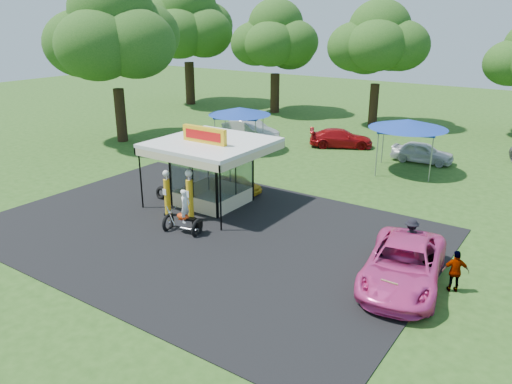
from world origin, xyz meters
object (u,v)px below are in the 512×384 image
bg_car_b (341,138)px  bg_car_c (422,152)px  spectator_east_a (411,237)px  tent_east (408,124)px  pink_sedan (403,265)px  a_frame_sign (391,292)px  tent_west (240,111)px  gas_pump_right (190,197)px  kiosk_car (238,184)px  motorcycle (184,216)px  gas_pump_left (167,194)px  bg_car_a (250,130)px  spectator_east_b (456,271)px  gas_station_kiosk (212,171)px

bg_car_b → bg_car_c: size_ratio=1.16×
spectator_east_a → bg_car_b: bearing=-90.0°
tent_east → pink_sedan: bearing=-71.5°
a_frame_sign → pink_sedan: bearing=96.9°
tent_west → gas_pump_right: bearing=-63.9°
a_frame_sign → spectator_east_a: size_ratio=0.65×
kiosk_car → motorcycle: bearing=-167.2°
bg_car_b → gas_pump_right: bearing=152.9°
kiosk_car → pink_sedan: size_ratio=0.49×
a_frame_sign → bg_car_b: 21.88m
gas_pump_left → spectator_east_a: bearing=12.4°
kiosk_car → spectator_east_a: 10.71m
gas_pump_right → bg_car_a: bearing=115.0°
motorcycle → pink_sedan: (9.66, 1.08, -0.05)m
bg_car_a → bg_car_c: (13.10, 1.42, -0.13)m
spectator_east_b → bg_car_a: 24.13m
gas_pump_right → motorcycle: (0.77, -1.26, -0.38)m
a_frame_sign → gas_pump_right: bearing=171.4°
gas_pump_left → a_frame_sign: 12.04m
bg_car_b → tent_east: (6.02, -3.50, 2.35)m
pink_sedan → a_frame_sign: bearing=-94.8°
gas_station_kiosk → a_frame_sign: size_ratio=5.16×
gas_station_kiosk → motorcycle: size_ratio=2.48×
gas_station_kiosk → kiosk_car: gas_station_kiosk is taller
gas_pump_right → kiosk_car: size_ratio=0.91×
gas_pump_left → bg_car_a: gas_pump_left is taller
tent_east → motorcycle: bearing=-108.6°
tent_west → pink_sedan: bearing=-37.1°
kiosk_car → tent_east: size_ratio=0.59×
a_frame_sign → bg_car_b: size_ratio=0.22×
spectator_east_b → bg_car_b: bearing=-80.5°
bg_car_a → bg_car_b: bearing=-63.4°
gas_station_kiosk → bg_car_b: 14.82m
spectator_east_b → tent_west: tent_west is taller
bg_car_a → tent_east: tent_east is taller
kiosk_car → spectator_east_b: (12.69, -4.22, 0.31)m
bg_car_c → tent_west: size_ratio=0.90×
pink_sedan → tent_east: tent_east is taller
gas_station_kiosk → bg_car_a: bearing=117.1°
kiosk_car → bg_car_a: 12.29m
a_frame_sign → tent_west: size_ratio=0.23×
bg_car_c → kiosk_car: bearing=147.5°
kiosk_car → spectator_east_a: (10.45, -2.30, 0.32)m
a_frame_sign → spectator_east_a: spectator_east_a is taller
a_frame_sign → kiosk_car: bearing=151.3°
spectator_east_b → bg_car_b: 20.84m
gas_station_kiosk → bg_car_b: (0.35, 14.78, -1.10)m
gas_station_kiosk → pink_sedan: (10.99, -2.57, -0.99)m
tent_west → motorcycle: bearing=-63.4°
kiosk_car → pink_sedan: bearing=-113.5°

